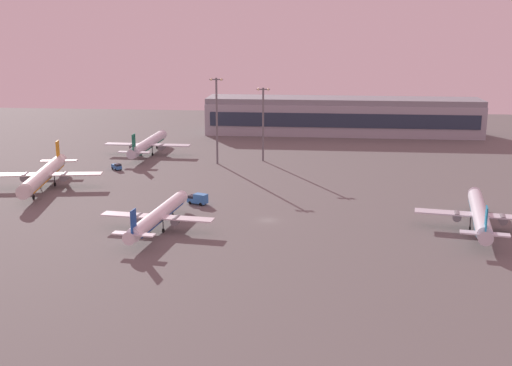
{
  "coord_description": "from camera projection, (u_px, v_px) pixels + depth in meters",
  "views": [
    {
      "loc": [
        12.6,
        -156.26,
        49.1
      ],
      "look_at": [
        -5.38,
        23.0,
        4.0
      ],
      "focal_mm": 44.94,
      "sensor_mm": 36.0,
      "label": 1
    }
  ],
  "objects": [
    {
      "name": "cargo_loader",
      "position": [
        117.0,
        167.0,
        220.0
      ],
      "size": [
        4.34,
        4.29,
        2.25
      ],
      "rotation": [
        0.0,
        0.0,
        3.94
      ],
      "color": "#3372BF",
      "rests_on": "ground"
    },
    {
      "name": "airplane_terminal_side",
      "position": [
        158.0,
        216.0,
        155.71
      ],
      "size": [
        28.34,
        36.32,
        9.32
      ],
      "rotation": [
        0.0,
        0.0,
        -0.11
      ],
      "color": "white",
      "rests_on": "ground"
    },
    {
      "name": "airplane_taxiway_distant",
      "position": [
        148.0,
        144.0,
        244.75
      ],
      "size": [
        32.94,
        42.37,
        10.88
      ],
      "rotation": [
        0.0,
        0.0,
        -0.02
      ],
      "color": "silver",
      "rests_on": "ground"
    },
    {
      "name": "terminal_building",
      "position": [
        342.0,
        116.0,
        289.91
      ],
      "size": [
        122.4,
        22.4,
        16.4
      ],
      "color": "#9EA3AD",
      "rests_on": "ground"
    },
    {
      "name": "airplane_near_gate",
      "position": [
        44.0,
        174.0,
        194.94
      ],
      "size": [
        34.66,
        44.36,
        11.4
      ],
      "rotation": [
        0.0,
        0.0,
        3.3
      ],
      "color": "silver",
      "rests_on": "ground"
    },
    {
      "name": "airplane_mid_apron",
      "position": [
        480.0,
        214.0,
        156.01
      ],
      "size": [
        30.99,
        39.65,
        10.19
      ],
      "rotation": [
        0.0,
        0.0,
        -0.16
      ],
      "color": "silver",
      "rests_on": "ground"
    },
    {
      "name": "apron_light_west",
      "position": [
        217.0,
        116.0,
        225.85
      ],
      "size": [
        4.8,
        0.9,
        30.62
      ],
      "color": "slate",
      "rests_on": "ground"
    },
    {
      "name": "ground_plane",
      "position": [
        268.0,
        220.0,
        163.97
      ],
      "size": [
        416.0,
        416.0,
        0.0
      ],
      "primitive_type": "plane",
      "color": "#605E5B"
    },
    {
      "name": "apron_light_east",
      "position": [
        263.0,
        120.0,
        231.08
      ],
      "size": [
        4.8,
        0.9,
        26.7
      ],
      "color": "slate",
      "rests_on": "ground"
    },
    {
      "name": "catering_truck",
      "position": [
        198.0,
        199.0,
        178.13
      ],
      "size": [
        6.12,
        4.31,
        3.05
      ],
      "rotation": [
        0.0,
        0.0,
        1.18
      ],
      "color": "#3372BF",
      "rests_on": "ground"
    }
  ]
}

